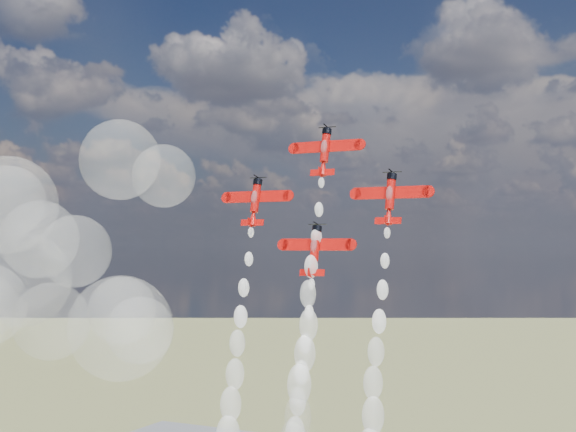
# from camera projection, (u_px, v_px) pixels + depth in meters

# --- Properties ---
(plane_lead) EXTENTS (12.29, 4.61, 8.63)m
(plane_lead) POSITION_uv_depth(u_px,v_px,m) (325.00, 150.00, 135.98)
(plane_lead) COLOR red
(plane_lead) RESTS_ON ground
(plane_left) EXTENTS (12.29, 4.61, 8.63)m
(plane_left) POSITION_uv_depth(u_px,v_px,m) (255.00, 201.00, 139.27)
(plane_left) COLOR red
(plane_left) RESTS_ON ground
(plane_right) EXTENTS (12.29, 4.61, 8.63)m
(plane_right) POSITION_uv_depth(u_px,v_px,m) (390.00, 197.00, 128.35)
(plane_right) COLOR red
(plane_right) RESTS_ON ground
(plane_slot) EXTENTS (12.29, 4.61, 8.63)m
(plane_slot) POSITION_uv_depth(u_px,v_px,m) (315.00, 249.00, 131.64)
(plane_slot) COLOR red
(plane_slot) RESTS_ON ground
(drifted_smoke_cloud) EXTENTS (54.57, 40.01, 53.90)m
(drifted_smoke_cloud) POSITION_uv_depth(u_px,v_px,m) (56.00, 263.00, 169.11)
(drifted_smoke_cloud) COLOR white
(drifted_smoke_cloud) RESTS_ON ground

